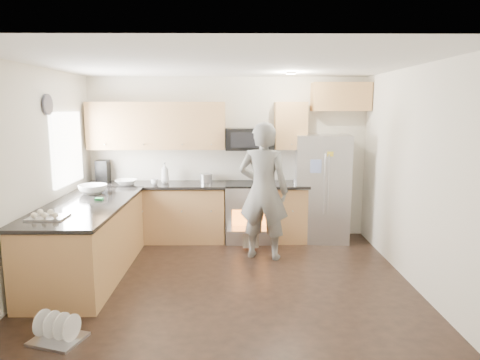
{
  "coord_description": "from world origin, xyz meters",
  "views": [
    {
      "loc": [
        0.13,
        -4.98,
        2.11
      ],
      "look_at": [
        0.18,
        0.5,
        1.18
      ],
      "focal_mm": 32.0,
      "sensor_mm": 36.0,
      "label": 1
    }
  ],
  "objects_px": {
    "person": "(263,191)",
    "dish_rack": "(58,333)",
    "stove_range": "(250,199)",
    "refrigerator": "(322,188)"
  },
  "relations": [
    {
      "from": "person",
      "to": "dish_rack",
      "type": "bearing_deg",
      "value": 62.96
    },
    {
      "from": "stove_range",
      "to": "refrigerator",
      "type": "height_order",
      "value": "stove_range"
    },
    {
      "from": "stove_range",
      "to": "dish_rack",
      "type": "height_order",
      "value": "stove_range"
    },
    {
      "from": "refrigerator",
      "to": "dish_rack",
      "type": "xyz_separation_m",
      "value": [
        -3.01,
        -3.04,
        -0.77
      ]
    },
    {
      "from": "refrigerator",
      "to": "person",
      "type": "xyz_separation_m",
      "value": [
        -0.99,
        -0.84,
        0.12
      ]
    },
    {
      "from": "person",
      "to": "stove_range",
      "type": "bearing_deg",
      "value": -63.38
    },
    {
      "from": "stove_range",
      "to": "refrigerator",
      "type": "xyz_separation_m",
      "value": [
        1.15,
        0.01,
        0.17
      ]
    },
    {
      "from": "stove_range",
      "to": "person",
      "type": "height_order",
      "value": "person"
    },
    {
      "from": "refrigerator",
      "to": "dish_rack",
      "type": "distance_m",
      "value": 4.35
    },
    {
      "from": "dish_rack",
      "to": "stove_range",
      "type": "bearing_deg",
      "value": 58.54
    }
  ]
}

